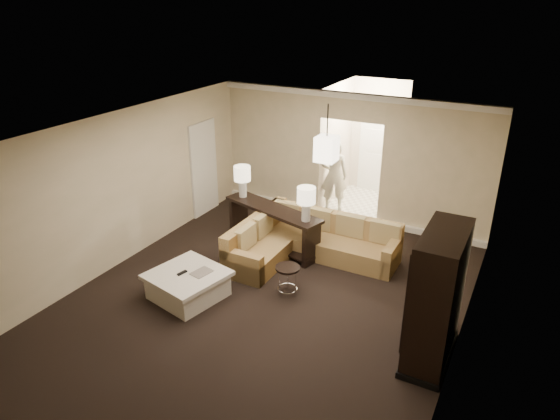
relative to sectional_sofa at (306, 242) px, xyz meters
The scene contains 19 objects.
ground 1.93m from the sectional_sofa, 89.32° to the right, with size 8.00×8.00×0.00m, color black.
wall_back 2.35m from the sectional_sofa, 89.38° to the left, with size 6.00×0.04×2.80m, color beige.
wall_front 6.01m from the sectional_sofa, 89.78° to the right, with size 6.00×0.04×2.80m, color beige.
wall_left 3.70m from the sectional_sofa, 147.35° to the right, with size 0.04×8.00×2.80m, color beige.
wall_right 3.73m from the sectional_sofa, 32.26° to the right, with size 0.04×8.00×2.80m, color beige.
ceiling 3.13m from the sectional_sofa, 89.32° to the right, with size 6.00×8.00×0.02m, color white.
crown_molding 3.16m from the sectional_sofa, 89.37° to the left, with size 6.00×0.10×0.12m, color white.
baseboard 2.06m from the sectional_sofa, 89.37° to the left, with size 6.00×0.10×0.12m, color white.
side_door 3.16m from the sectional_sofa, 163.16° to the left, with size 0.05×0.90×2.10m, color white.
foyer 3.57m from the sectional_sofa, 89.62° to the left, with size 1.44×2.02×2.80m.
sectional_sofa is the anchor object (origin of this frame).
coffee_table 2.41m from the sectional_sofa, 118.41° to the right, with size 1.33×1.33×0.47m.
console_table 0.79m from the sectional_sofa, behind, with size 2.24×1.06×0.85m.
armoire 3.27m from the sectional_sofa, 32.42° to the right, with size 0.57×1.33×1.91m.
drink_table 1.29m from the sectional_sofa, 78.21° to the right, with size 0.41×0.41×0.51m.
table_lamp_left 1.87m from the sectional_sofa, 168.57° to the left, with size 0.34×0.34×0.65m.
table_lamp_right 0.96m from the sectional_sofa, 68.13° to the right, with size 0.34×0.34×0.65m.
pendant_light 1.81m from the sectional_sofa, 88.37° to the left, with size 0.38×0.38×1.09m.
person 2.50m from the sectional_sofa, 100.13° to the left, with size 0.66×0.44×1.84m, color beige.
Camera 1 is at (3.49, -5.71, 4.68)m, focal length 32.00 mm.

